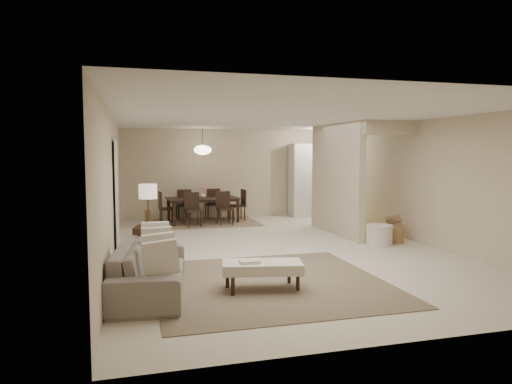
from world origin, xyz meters
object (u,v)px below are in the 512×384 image
object	(u,v)px
round_pouf	(379,235)
dining_table	(203,210)
side_table	(149,241)
ottoman_bench	(262,268)
sofa	(151,268)
wicker_basket	(393,234)
pantry_cabinet	(311,180)

from	to	relation	value
round_pouf	dining_table	world-z (taller)	dining_table
side_table	dining_table	size ratio (longest dim) A/B	0.28
dining_table	ottoman_bench	bearing A→B (deg)	-96.39
sofa	dining_table	distance (m)	6.09
sofa	side_table	size ratio (longest dim) A/B	4.10
sofa	round_pouf	size ratio (longest dim) A/B	4.12
sofa	wicker_basket	size ratio (longest dim) A/B	5.19
pantry_cabinet	side_table	world-z (taller)	pantry_cabinet
side_table	wicker_basket	xyz separation A→B (m)	(4.93, -0.05, -0.09)
pantry_cabinet	ottoman_bench	size ratio (longest dim) A/B	1.84
ottoman_bench	wicker_basket	xyz separation A→B (m)	(3.52, 2.48, -0.13)
pantry_cabinet	wicker_basket	xyz separation A→B (m)	(0.18, -4.15, -0.87)
wicker_basket	dining_table	world-z (taller)	dining_table
side_table	round_pouf	xyz separation A→B (m)	(4.48, -0.26, -0.06)
sofa	round_pouf	bearing A→B (deg)	-59.34
round_pouf	dining_table	distance (m)	4.90
ottoman_bench	wicker_basket	size ratio (longest dim) A/B	2.73
round_pouf	wicker_basket	bearing A→B (deg)	25.32
pantry_cabinet	dining_table	bearing A→B (deg)	-172.05
pantry_cabinet	wicker_basket	world-z (taller)	pantry_cabinet
round_pouf	wicker_basket	xyz separation A→B (m)	(0.44, 0.21, -0.03)
sofa	wicker_basket	xyz separation A→B (m)	(4.98, 2.18, -0.14)
pantry_cabinet	dining_table	xyz separation A→B (m)	(-3.22, -0.45, -0.72)
pantry_cabinet	wicker_basket	size ratio (longest dim) A/B	5.04
sofa	ottoman_bench	distance (m)	1.48
side_table	ottoman_bench	bearing A→B (deg)	-60.99
wicker_basket	dining_table	size ratio (longest dim) A/B	0.22
pantry_cabinet	ottoman_bench	world-z (taller)	pantry_cabinet
ottoman_bench	side_table	distance (m)	2.90
pantry_cabinet	ottoman_bench	xyz separation A→B (m)	(-3.35, -6.63, -0.75)
ottoman_bench	round_pouf	size ratio (longest dim) A/B	2.17
ottoman_bench	side_table	bearing A→B (deg)	130.57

